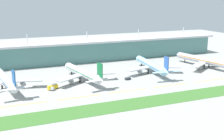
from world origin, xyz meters
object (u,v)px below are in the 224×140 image
pushback_tug (128,78)px  airliner_nearest (6,80)px  airliner_near_middle (83,73)px  baggage_cart (51,89)px  airliner_farthest (206,61)px  fuel_truck (53,86)px  airliner_far_middle (151,65)px

pushback_tug → airliner_nearest: bearing=173.5°
airliner_nearest → airliner_near_middle: same height
baggage_cart → airliner_farthest: bearing=5.6°
baggage_cart → fuel_truck: 2.70m
airliner_near_middle → pushback_tug: 34.51m
airliner_near_middle → fuel_truck: bearing=-155.5°
airliner_near_middle → airliner_far_middle: (60.05, 3.03, 0.00)m
airliner_farthest → fuel_truck: 139.56m
airliner_far_middle → airliner_near_middle: bearing=-177.1°
airliner_far_middle → fuel_truck: airliner_far_middle is taller
airliner_far_middle → pushback_tug: bearing=-156.5°
airliner_far_middle → airliner_farthest: size_ratio=0.91×
baggage_cart → pushback_tug: bearing=4.4°
fuel_truck → pushback_tug: bearing=2.5°
airliner_nearest → baggage_cart: airliner_nearest is taller
airliner_nearest → fuel_truck: 32.11m
pushback_tug → baggage_cart: bearing=-175.6°
airliner_nearest → fuel_truck: bearing=-23.0°
pushback_tug → fuel_truck: size_ratio=0.63×
airliner_near_middle → airliner_far_middle: bearing=2.9°
airliner_farthest → baggage_cart: 141.26m
airliner_nearest → pushback_tug: size_ratio=12.41×
airliner_nearest → airliner_farthest: 168.31m
airliner_far_middle → fuel_truck: bearing=-170.4°
baggage_cart → pushback_tug: (59.21, 4.53, -0.16)m
airliner_nearest → pushback_tug: 87.76m
pushback_tug → fuel_truck: bearing=-177.5°
airliner_near_middle → airliner_farthest: 114.22m
fuel_truck → airliner_far_middle: bearing=9.6°
airliner_near_middle → airliner_far_middle: same height
airliner_near_middle → airliner_far_middle: size_ratio=0.95×
airliner_nearest → airliner_farthest: (168.31, -0.60, 0.01)m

